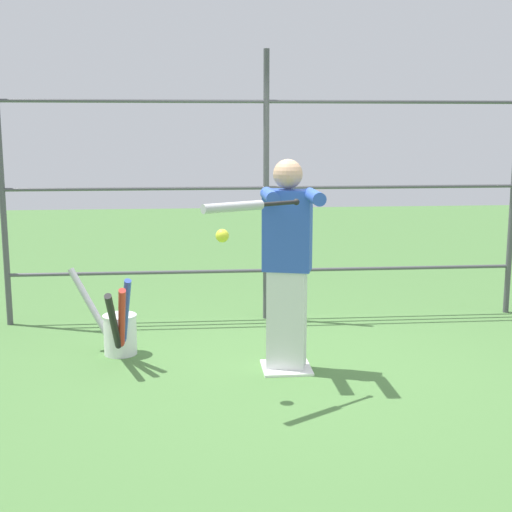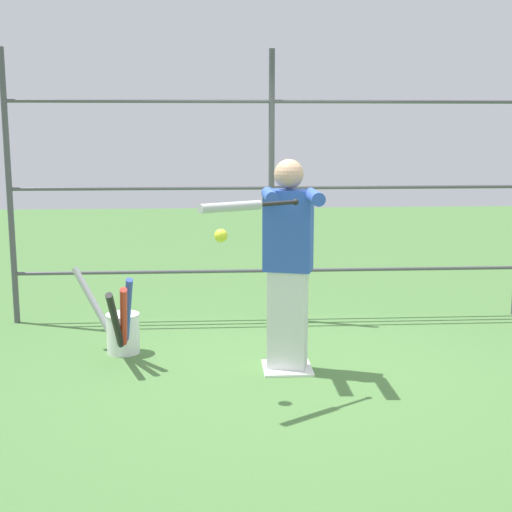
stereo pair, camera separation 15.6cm
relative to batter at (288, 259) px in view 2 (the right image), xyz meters
name	(u,v)px [view 2 (the right image)]	position (x,y,z in m)	size (l,w,h in m)	color
ground_plane	(287,369)	(0.00, -0.02, -0.93)	(24.00, 24.00, 0.00)	#4C7A3D
home_plate	(287,368)	(0.00, -0.02, -0.92)	(0.40, 0.40, 0.02)	white
fence_backstop	(271,188)	(0.00, -1.62, 0.43)	(5.27, 0.06, 2.73)	#4C4C51
batter	(288,259)	(0.00, 0.00, 0.00)	(0.43, 0.66, 1.72)	silver
baseball_bat_swinging	(239,206)	(0.42, 0.72, 0.50)	(0.73, 0.50, 0.07)	black
softball_in_flight	(221,236)	(0.55, 0.55, 0.27)	(0.10, 0.10, 0.10)	yellow
bat_bucket	(121,329)	(1.41, -0.49, -0.70)	(0.62, 0.87, 0.76)	white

